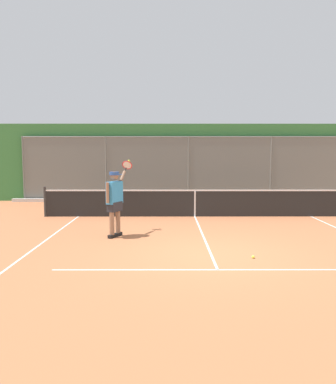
# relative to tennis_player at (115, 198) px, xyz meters

# --- Properties ---
(ground_plane) EXTENTS (60.00, 60.00, 0.00)m
(ground_plane) POSITION_rel_tennis_player_xyz_m (-2.39, 1.77, -1.05)
(ground_plane) COLOR #B76B42
(court_line_markings) EXTENTS (8.35, 11.21, 0.01)m
(court_line_markings) POSITION_rel_tennis_player_xyz_m (-2.39, 3.16, -1.05)
(court_line_markings) COLOR white
(court_line_markings) RESTS_ON ground
(fence_backdrop) EXTENTS (18.24, 1.37, 3.59)m
(fence_backdrop) POSITION_rel_tennis_player_xyz_m (-2.39, -8.04, 0.72)
(fence_backdrop) COLOR slate
(fence_backdrop) RESTS_ON ground
(tennis_net) EXTENTS (10.73, 0.09, 1.07)m
(tennis_net) POSITION_rel_tennis_player_xyz_m (-2.39, -3.22, -0.56)
(tennis_net) COLOR #2D2D2D
(tennis_net) RESTS_ON ground
(tennis_player) EXTENTS (0.63, 1.40, 2.06)m
(tennis_player) POSITION_rel_tennis_player_xyz_m (0.00, 0.00, 0.00)
(tennis_player) COLOR black
(tennis_player) RESTS_ON ground
(tennis_ball_by_sideline) EXTENTS (0.07, 0.07, 0.07)m
(tennis_ball_by_sideline) POSITION_rel_tennis_player_xyz_m (-3.27, 2.13, -1.02)
(tennis_ball_by_sideline) COLOR #D6E042
(tennis_ball_by_sideline) RESTS_ON ground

